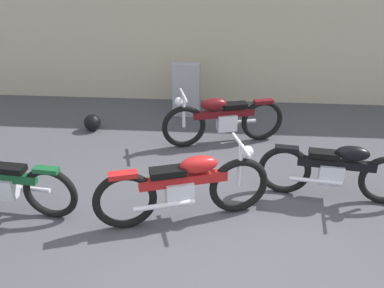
% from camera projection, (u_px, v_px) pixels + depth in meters
% --- Properties ---
extents(ground_plane, '(40.00, 40.00, 0.00)m').
position_uv_depth(ground_plane, '(215.00, 244.00, 4.90)').
color(ground_plane, '#47474C').
extents(building_wall, '(18.00, 0.30, 3.19)m').
position_uv_depth(building_wall, '(223.00, 22.00, 8.28)').
color(building_wall, beige).
rests_on(building_wall, ground_plane).
extents(stone_marker, '(0.52, 0.23, 1.02)m').
position_uv_depth(stone_marker, '(186.00, 90.00, 7.99)').
color(stone_marker, '#9E9EA3').
rests_on(stone_marker, ground_plane).
extents(helmet, '(0.30, 0.30, 0.30)m').
position_uv_depth(helmet, '(92.00, 122.00, 7.55)').
color(helmet, black).
rests_on(helmet, ground_plane).
extents(motorcycle_maroon, '(2.00, 0.77, 0.92)m').
position_uv_depth(motorcycle_maroon, '(223.00, 119.00, 6.97)').
color(motorcycle_maroon, black).
rests_on(motorcycle_maroon, ground_plane).
extents(motorcycle_black, '(1.99, 0.56, 0.90)m').
position_uv_depth(motorcycle_black, '(337.00, 170.00, 5.54)').
color(motorcycle_black, black).
rests_on(motorcycle_black, ground_plane).
extents(motorcycle_red, '(2.11, 0.89, 0.98)m').
position_uv_depth(motorcycle_red, '(185.00, 187.00, 5.12)').
color(motorcycle_red, black).
rests_on(motorcycle_red, ground_plane).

